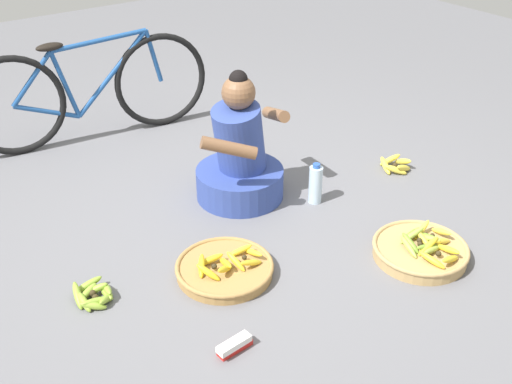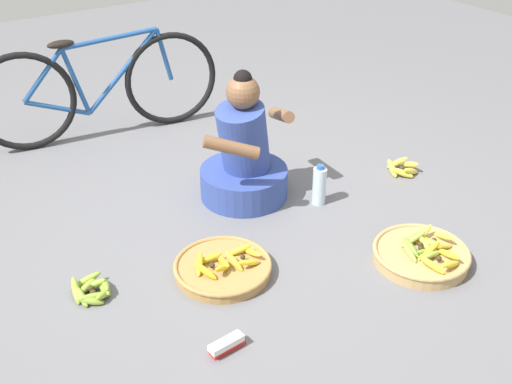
% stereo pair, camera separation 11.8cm
% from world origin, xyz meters
% --- Properties ---
extents(ground_plane, '(10.00, 10.00, 0.00)m').
position_xyz_m(ground_plane, '(0.00, 0.00, 0.00)').
color(ground_plane, slate).
extents(vendor_woman_front, '(0.70, 0.55, 0.79)m').
position_xyz_m(vendor_woman_front, '(0.24, 0.30, 0.25)').
color(vendor_woman_front, '#334793').
rests_on(vendor_woman_front, ground).
extents(bicycle_leaning, '(1.69, 0.28, 0.73)m').
position_xyz_m(bicycle_leaning, '(-0.14, 1.56, 0.36)').
color(bicycle_leaning, black).
rests_on(bicycle_leaning, ground).
extents(banana_basket_near_bicycle, '(0.49, 0.49, 0.14)m').
position_xyz_m(banana_basket_near_bicycle, '(0.65, -0.75, 0.05)').
color(banana_basket_near_bicycle, tan).
rests_on(banana_basket_near_bicycle, ground).
extents(banana_basket_back_center, '(0.49, 0.49, 0.13)m').
position_xyz_m(banana_basket_back_center, '(-0.25, -0.28, 0.04)').
color(banana_basket_back_center, '#A87F47').
rests_on(banana_basket_back_center, ground).
extents(loose_bananas_front_center, '(0.22, 0.22, 0.10)m').
position_xyz_m(loose_bananas_front_center, '(1.24, -0.02, 0.04)').
color(loose_bananas_front_center, yellow).
rests_on(loose_bananas_front_center, ground).
extents(loose_bananas_front_left, '(0.20, 0.22, 0.10)m').
position_xyz_m(loose_bananas_front_left, '(-0.85, -0.09, 0.03)').
color(loose_bananas_front_left, '#8CAD38').
rests_on(loose_bananas_front_left, ground).
extents(water_bottle, '(0.08, 0.08, 0.25)m').
position_xyz_m(water_bottle, '(0.56, -0.01, 0.12)').
color(water_bottle, silver).
rests_on(water_bottle, ground).
extents(packet_carton_stack, '(0.17, 0.07, 0.06)m').
position_xyz_m(packet_carton_stack, '(-0.50, -0.74, 0.03)').
color(packet_carton_stack, red).
rests_on(packet_carton_stack, ground).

